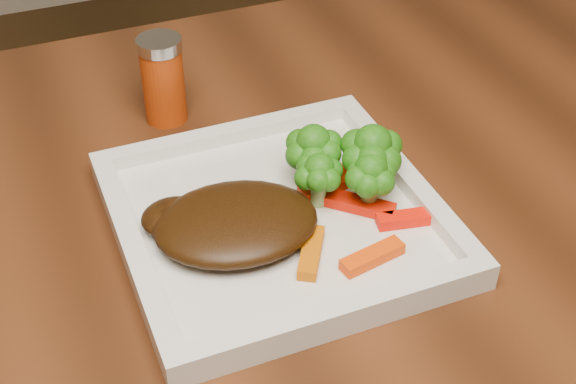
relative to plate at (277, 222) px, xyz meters
name	(u,v)px	position (x,y,z in m)	size (l,w,h in m)	color
plate	(277,222)	(0.00, 0.00, 0.00)	(0.27, 0.27, 0.01)	white
steak	(236,223)	(-0.04, -0.01, 0.02)	(0.14, 0.11, 0.03)	#351C07
broccoli_0	(313,152)	(0.05, 0.03, 0.04)	(0.06, 0.06, 0.07)	#176911
broccoli_1	(371,161)	(0.09, 0.00, 0.04)	(0.06, 0.06, 0.06)	#256410
broccoli_2	(370,181)	(0.08, -0.02, 0.04)	(0.05, 0.05, 0.06)	#206E12
broccoli_3	(319,176)	(0.04, 0.00, 0.04)	(0.05, 0.05, 0.06)	#2D5F0F
carrot_0	(372,257)	(0.05, -0.08, 0.01)	(0.06, 0.02, 0.01)	#F34203
carrot_1	(408,218)	(0.10, -0.05, 0.01)	(0.05, 0.01, 0.01)	#FF1404
carrot_2	(311,252)	(0.01, -0.06, 0.01)	(0.06, 0.02, 0.01)	#CC5C03
carrot_3	(369,162)	(0.11, 0.04, 0.01)	(0.05, 0.01, 0.01)	#FF6904
carrot_5	(360,205)	(0.07, -0.02, 0.01)	(0.06, 0.02, 0.01)	red
carrot_6	(331,184)	(0.06, 0.02, 0.01)	(0.06, 0.02, 0.01)	#F22A03
spice_shaker	(163,80)	(-0.04, 0.20, 0.04)	(0.04, 0.04, 0.09)	#A83209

